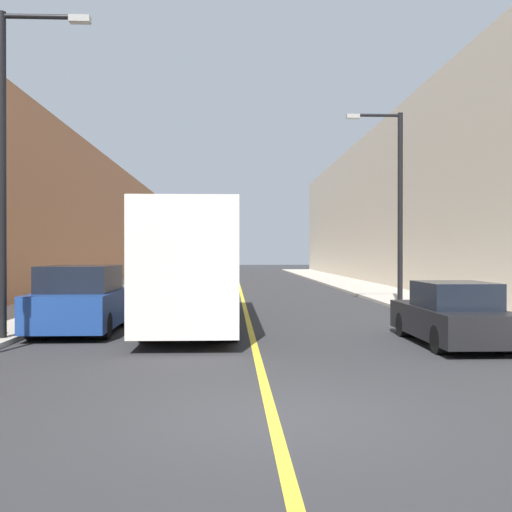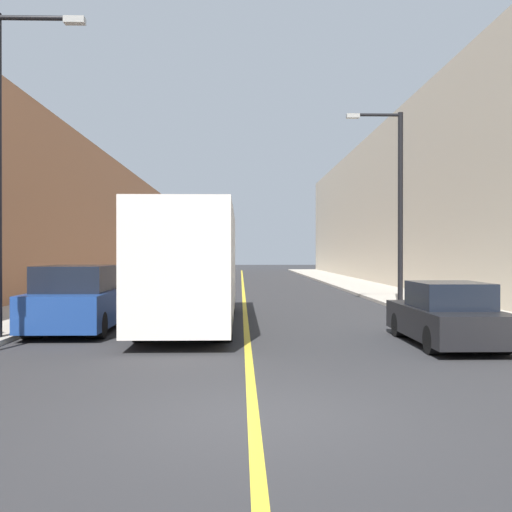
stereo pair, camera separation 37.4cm
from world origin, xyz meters
The scene contains 11 objects.
ground_plane centered at (0.00, 0.00, 0.00)m, with size 200.00×200.00×0.00m, color #2D2D30.
sidewalk_left centered at (-7.45, 30.00, 0.06)m, with size 3.43×72.00×0.13m, color #B2AA9E.
sidewalk_right centered at (7.45, 30.00, 0.06)m, with size 3.43×72.00×0.13m, color #B2AA9E.
building_row_left centered at (-11.16, 30.00, 4.44)m, with size 4.00×72.00×8.88m, color #B2724C.
building_row_right centered at (11.16, 30.00, 5.36)m, with size 4.00×72.00×10.72m, color beige.
road_center_line centered at (0.00, 30.00, 0.00)m, with size 0.16×72.00×0.01m, color gold.
bus centered at (-1.58, 10.07, 1.82)m, with size 2.42×10.39×3.41m.
parked_suv_left centered at (-4.60, 8.68, 0.85)m, with size 2.04×4.56×1.82m.
car_right_near centered at (4.67, 6.09, 0.67)m, with size 1.76×4.34×1.48m.
street_lamp_left centered at (-5.86, 6.79, 4.52)m, with size 2.20×0.24×7.81m.
street_lamp_right centered at (5.85, 15.19, 4.35)m, with size 2.20×0.24×7.47m.
Camera 2 is at (-0.17, -7.80, 2.17)m, focal length 42.00 mm.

